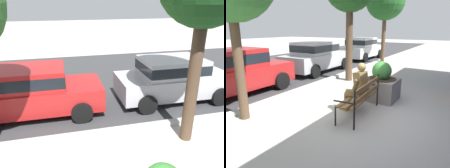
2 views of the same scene
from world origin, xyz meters
TOP-DOWN VIEW (x-y plane):
  - ground_plane at (0.00, 0.00)m, footprint 80.00×80.00m
  - curb_stone at (0.00, 2.90)m, footprint 60.00×0.20m
  - park_bench at (-0.02, 0.06)m, footprint 1.83×0.66m
  - bronze_statue_seated at (0.10, 0.27)m, footprint 0.73×0.79m
  - concrete_planter at (1.49, 0.08)m, footprint 1.01×1.01m
  - street_tree_far_corner at (8.67, 2.58)m, footprint 2.44×2.44m
  - parked_car_red at (-0.69, 4.53)m, footprint 4.12×1.96m
  - parked_car_silver at (4.06, 4.53)m, footprint 4.12×1.96m
  - parked_car_white at (9.62, 4.53)m, footprint 4.12×1.96m

SIDE VIEW (x-z plane):
  - ground_plane at x=0.00m, z-range 0.00..0.00m
  - curb_stone at x=0.00m, z-range 0.00..0.12m
  - concrete_planter at x=1.49m, z-range -0.13..1.10m
  - park_bench at x=-0.02m, z-range 0.07..1.02m
  - bronze_statue_seated at x=0.10m, z-range -0.02..1.35m
  - parked_car_red at x=-0.69m, z-range 0.06..1.62m
  - parked_car_silver at x=4.06m, z-range 0.06..1.62m
  - parked_car_white at x=9.62m, z-range 0.06..1.62m
  - street_tree_far_corner at x=8.67m, z-range 1.31..6.44m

